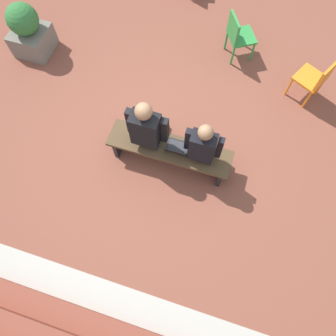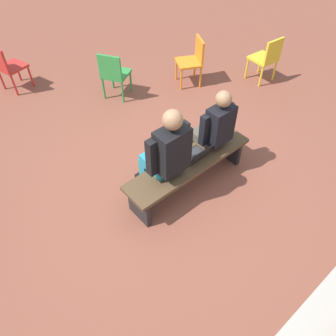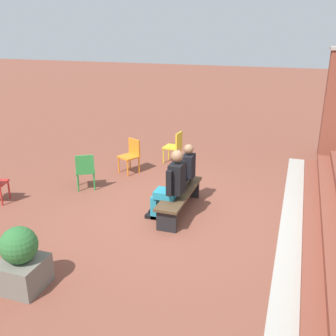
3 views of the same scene
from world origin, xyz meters
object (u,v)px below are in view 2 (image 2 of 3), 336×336
plastic_chair_near_bench_right (114,73)px  plastic_chair_foreground (7,65)px  person_adult (166,153)px  bench (189,167)px  laptop (196,155)px  plastic_chair_far_right (267,57)px  plastic_chair_far_left (193,59)px  person_student (213,128)px

plastic_chair_near_bench_right → plastic_chair_foreground: bearing=-48.0°
person_adult → plastic_chair_near_bench_right: 2.42m
bench → plastic_chair_foreground: plastic_chair_foreground is taller
person_adult → plastic_chair_foreground: size_ratio=1.66×
laptop → plastic_chair_far_right: bearing=-159.7°
laptop → plastic_chair_far_right: plastic_chair_far_right is taller
plastic_chair_far_left → plastic_chair_foreground: size_ratio=1.00×
plastic_chair_far_right → plastic_chair_far_left: same height
person_student → bench: bearing=7.9°
plastic_chair_near_bench_right → plastic_chair_far_left: 1.45m
laptop → plastic_chair_foreground: (0.92, -3.77, -0.02)m
plastic_chair_far_left → plastic_chair_far_right: bearing=142.2°
person_student → plastic_chair_far_left: (-1.35, -1.76, -0.21)m
laptop → person_adult: bearing=-10.8°
person_adult → plastic_chair_near_bench_right: (-0.78, -2.28, -0.26)m
plastic_chair_near_bench_right → plastic_chair_far_left: (-1.35, 0.52, 0.00)m
bench → plastic_chair_far_right: plastic_chair_far_right is taller
laptop → plastic_chair_far_left: (-1.70, -1.84, -0.02)m
person_adult → plastic_chair_far_right: 3.33m
plastic_chair_far_right → plastic_chair_far_left: bearing=-37.8°
person_student → plastic_chair_far_left: size_ratio=1.53×
person_student → plastic_chair_foreground: bearing=-71.0°
plastic_chair_foreground → plastic_chair_far_left: bearing=143.6°
person_student → plastic_chair_far_right: bearing=-158.6°
bench → plastic_chair_far_right: size_ratio=2.14×
plastic_chair_far_left → person_student: bearing=52.6°
laptop → bench: bearing=-6.3°
bench → plastic_chair_far_right: bearing=-160.6°
person_student → plastic_chair_far_right: person_student is taller
plastic_chair_near_bench_right → laptop: bearing=81.6°
person_student → person_adult: bearing=-0.5°
bench → person_student: bearing=-172.1°
plastic_chair_foreground → plastic_chair_far_right: bearing=143.2°
plastic_chair_far_left → plastic_chair_foreground: (2.62, -1.93, 0.00)m
bench → person_adult: 0.50m
person_student → plastic_chair_far_right: 2.59m
plastic_chair_near_bench_right → plastic_chair_far_right: (-2.40, 1.34, 0.00)m
laptop → plastic_chair_foreground: size_ratio=0.38×
person_student → plastic_chair_far_right: size_ratio=1.53×
plastic_chair_near_bench_right → person_student: bearing=90.1°
person_student → plastic_chair_near_bench_right: size_ratio=1.53×
person_adult → plastic_chair_foreground: (0.49, -3.69, -0.26)m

